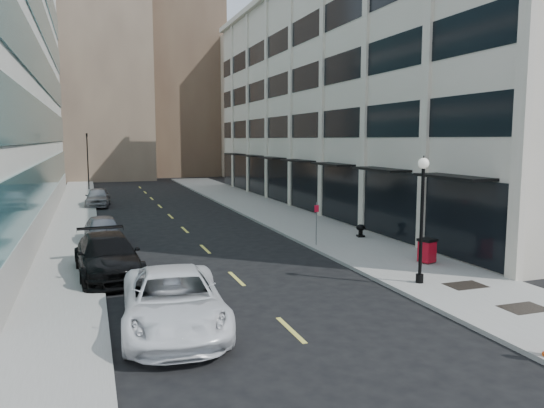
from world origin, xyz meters
TOP-DOWN VIEW (x-y plane):
  - ground at (0.00, 0.00)m, footprint 160.00×160.00m
  - sidewalk_right at (7.50, 20.00)m, footprint 5.00×80.00m
  - sidewalk_left at (-6.50, 20.00)m, footprint 3.00×80.00m
  - building_right at (16.94, 26.99)m, footprint 15.30×46.50m
  - skyline_tan_near at (-4.00, 68.00)m, footprint 14.00×18.00m
  - skyline_brown at (8.00, 72.00)m, footprint 12.00×16.00m
  - skyline_tan_far at (-14.00, 78.00)m, footprint 12.00×14.00m
  - skyline_stone at (18.00, 66.00)m, footprint 10.00×14.00m
  - grate_mid at (7.60, 1.00)m, footprint 1.40×1.00m
  - grate_far at (7.60, 3.80)m, footprint 1.40×1.00m
  - road_centerline at (0.00, 17.00)m, footprint 0.15×68.20m
  - traffic_signal at (-5.50, 48.00)m, footprint 0.66×0.66m
  - car_white_van at (-3.20, 3.13)m, footprint 3.32×6.36m
  - car_black_pickup at (-4.80, 9.97)m, footprint 2.80×5.98m
  - car_silver_sedan at (-4.80, 16.87)m, footprint 2.05×4.59m
  - car_grey_sedan at (-4.80, 33.50)m, footprint 2.22×4.69m
  - trash_bin at (8.39, 7.33)m, footprint 0.82×0.82m
  - lamppost at (6.21, 4.68)m, footprint 0.40×0.40m
  - sign_post at (5.40, 12.43)m, footprint 0.26×0.08m
  - urn_planter at (8.63, 13.73)m, footprint 0.50×0.50m

SIDE VIEW (x-z plane):
  - ground at x=0.00m, z-range 0.00..0.00m
  - road_centerline at x=0.00m, z-range 0.00..0.01m
  - sidewalk_right at x=7.50m, z-range 0.00..0.15m
  - sidewalk_left at x=-6.50m, z-range 0.00..0.15m
  - grate_mid at x=7.60m, z-range 0.15..0.16m
  - grate_far at x=7.60m, z-range 0.15..0.16m
  - urn_planter at x=8.63m, z-range 0.23..0.92m
  - trash_bin at x=8.39m, z-range 0.19..1.26m
  - car_silver_sedan at x=-4.80m, z-range 0.00..1.53m
  - car_grey_sedan at x=-4.80m, z-range 0.00..1.55m
  - car_black_pickup at x=-4.80m, z-range 0.00..1.69m
  - car_white_van at x=-3.20m, z-range 0.00..1.71m
  - sign_post at x=5.40m, z-range 0.48..2.68m
  - lamppost at x=6.21m, z-range 0.57..5.36m
  - traffic_signal at x=-5.50m, z-range 2.23..9.21m
  - building_right at x=16.94m, z-range -0.13..18.12m
  - skyline_stone at x=18.00m, z-range 0.00..20.00m
  - skyline_tan_far at x=-14.00m, z-range 0.00..22.00m
  - skyline_tan_near at x=-4.00m, z-range 0.00..28.00m
  - skyline_brown at x=8.00m, z-range 0.00..34.00m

